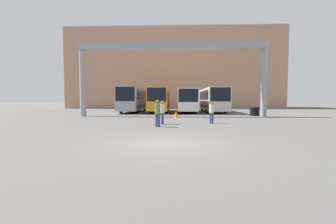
# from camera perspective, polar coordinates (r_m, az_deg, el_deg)

# --- Properties ---
(ground_plane) EXTENTS (200.00, 200.00, 0.00)m
(ground_plane) POSITION_cam_1_polar(r_m,az_deg,el_deg) (9.05, -0.68, -7.87)
(ground_plane) COLOR #514F4C
(building_backdrop) EXTENTS (42.36, 12.00, 15.65)m
(building_backdrop) POSITION_cam_1_polar(r_m,az_deg,el_deg) (49.11, 1.59, 10.30)
(building_backdrop) COLOR tan
(building_backdrop) RESTS_ON ground
(overhead_gantry) EXTENTS (19.16, 0.80, 7.55)m
(overhead_gantry) POSITION_cam_1_polar(r_m,az_deg,el_deg) (23.45, 1.02, 13.68)
(overhead_gantry) COLOR gray
(overhead_gantry) RESTS_ON ground
(bus_slot_0) EXTENTS (2.48, 10.73, 3.32)m
(bus_slot_0) POSITION_cam_1_polar(r_m,az_deg,el_deg) (31.74, -8.69, 3.45)
(bus_slot_0) COLOR #999EA5
(bus_slot_0) RESTS_ON ground
(bus_slot_1) EXTENTS (2.46, 11.15, 3.22)m
(bus_slot_1) POSITION_cam_1_polar(r_m,az_deg,el_deg) (31.48, -2.04, 3.39)
(bus_slot_1) COLOR orange
(bus_slot_1) RESTS_ON ground
(bus_slot_2) EXTENTS (2.48, 10.89, 3.08)m
(bus_slot_2) POSITION_cam_1_polar(r_m,az_deg,el_deg) (31.29, 4.65, 3.24)
(bus_slot_2) COLOR silver
(bus_slot_2) RESTS_ON ground
(bus_slot_3) EXTENTS (2.55, 11.16, 3.23)m
(bus_slot_3) POSITION_cam_1_polar(r_m,az_deg,el_deg) (31.80, 11.26, 3.34)
(bus_slot_3) COLOR beige
(bus_slot_3) RESTS_ON ground
(pedestrian_near_left) EXTENTS (0.33, 0.33, 1.60)m
(pedestrian_near_left) POSITION_cam_1_polar(r_m,az_deg,el_deg) (16.51, 11.00, 0.04)
(pedestrian_near_left) COLOR navy
(pedestrian_near_left) RESTS_ON ground
(pedestrian_mid_right) EXTENTS (0.36, 0.36, 1.71)m
(pedestrian_mid_right) POSITION_cam_1_polar(r_m,az_deg,el_deg) (14.22, -2.64, -0.16)
(pedestrian_mid_right) COLOR navy
(pedestrian_mid_right) RESTS_ON ground
(pedestrian_near_center) EXTENTS (0.34, 0.34, 1.66)m
(pedestrian_near_center) POSITION_cam_1_polar(r_m,az_deg,el_deg) (15.72, -1.45, 0.06)
(pedestrian_near_center) COLOR navy
(pedestrian_near_center) RESTS_ON ground
(traffic_cone) EXTENTS (0.42, 0.42, 0.64)m
(traffic_cone) POSITION_cam_1_polar(r_m,az_deg,el_deg) (21.70, 2.07, -0.56)
(traffic_cone) COLOR orange
(traffic_cone) RESTS_ON ground
(tire_stack) EXTENTS (1.04, 1.04, 0.96)m
(tire_stack) POSITION_cam_1_polar(r_m,az_deg,el_deg) (25.82, 21.14, 0.18)
(tire_stack) COLOR black
(tire_stack) RESTS_ON ground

